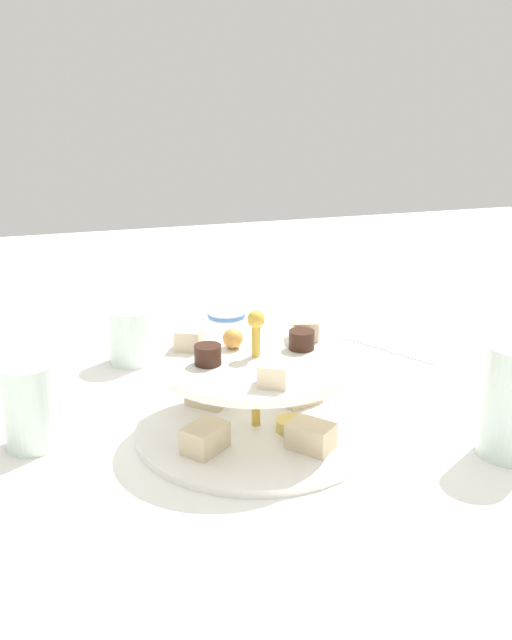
{
  "coord_description": "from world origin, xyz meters",
  "views": [
    {
      "loc": [
        -0.22,
        -0.72,
        0.4
      ],
      "look_at": [
        0.0,
        0.0,
        0.14
      ],
      "focal_mm": 40.18,
      "sensor_mm": 36.0,
      "label": 1
    }
  ],
  "objects_px": {
    "butter_knife_right": "(387,348)",
    "water_glass_mid_back": "(29,406)",
    "water_glass_short_left": "(131,336)",
    "teacup_with_saucer": "(227,328)",
    "tiered_serving_stand": "(256,399)"
  },
  "relations": [
    {
      "from": "water_glass_short_left",
      "to": "teacup_with_saucer",
      "type": "height_order",
      "value": "water_glass_short_left"
    },
    {
      "from": "teacup_with_saucer",
      "to": "butter_knife_right",
      "type": "distance_m",
      "value": 0.25
    },
    {
      "from": "water_glass_short_left",
      "to": "teacup_with_saucer",
      "type": "distance_m",
      "value": 0.16
    },
    {
      "from": "tiered_serving_stand",
      "to": "butter_knife_right",
      "type": "height_order",
      "value": "tiered_serving_stand"
    },
    {
      "from": "water_glass_short_left",
      "to": "water_glass_mid_back",
      "type": "height_order",
      "value": "water_glass_mid_back"
    },
    {
      "from": "butter_knife_right",
      "to": "water_glass_mid_back",
      "type": "height_order",
      "value": "water_glass_mid_back"
    },
    {
      "from": "water_glass_short_left",
      "to": "tiered_serving_stand",
      "type": "bearing_deg",
      "value": -66.92
    },
    {
      "from": "teacup_with_saucer",
      "to": "butter_knife_right",
      "type": "height_order",
      "value": "teacup_with_saucer"
    },
    {
      "from": "water_glass_short_left",
      "to": "water_glass_mid_back",
      "type": "xyz_separation_m",
      "value": [
        -0.14,
        -0.22,
        0.01
      ]
    },
    {
      "from": "tiered_serving_stand",
      "to": "teacup_with_saucer",
      "type": "distance_m",
      "value": 0.3
    },
    {
      "from": "water_glass_short_left",
      "to": "water_glass_mid_back",
      "type": "bearing_deg",
      "value": -122.81
    },
    {
      "from": "tiered_serving_stand",
      "to": "water_glass_short_left",
      "type": "distance_m",
      "value": 0.28
    },
    {
      "from": "water_glass_short_left",
      "to": "water_glass_mid_back",
      "type": "distance_m",
      "value": 0.26
    },
    {
      "from": "tiered_serving_stand",
      "to": "butter_knife_right",
      "type": "distance_m",
      "value": 0.34
    },
    {
      "from": "butter_knife_right",
      "to": "water_glass_mid_back",
      "type": "bearing_deg",
      "value": 76.21
    }
  ]
}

